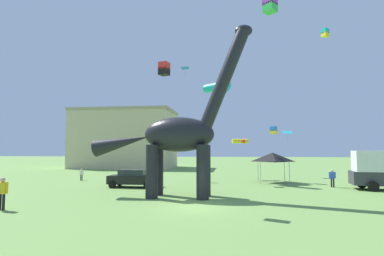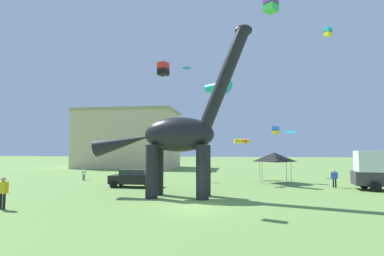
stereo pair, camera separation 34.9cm
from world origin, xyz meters
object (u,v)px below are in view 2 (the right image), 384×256
object	(u,v)px
parked_sedan_left	(134,178)
person_near_flyer	(208,173)
person_watching_child	(84,173)
dinosaur_sculpture	(178,134)
kite_apex	(163,69)
kite_trailing	(221,87)
kite_far_left	(328,32)
person_vendor_side	(3,190)
festival_canopy_tent	(274,157)
kite_mid_right	(290,132)
kite_high_right	(271,4)
person_photographer	(334,177)
kite_mid_left	(242,141)
kite_high_left	(187,68)
kite_near_low	(275,130)

from	to	relation	value
parked_sedan_left	person_near_flyer	world-z (taller)	parked_sedan_left
person_watching_child	person_near_flyer	xyz separation A→B (m)	(13.49, -0.08, 0.18)
dinosaur_sculpture	kite_apex	distance (m)	5.02
kite_trailing	kite_far_left	size ratio (longest dim) A/B	3.41
person_vendor_side	festival_canopy_tent	size ratio (longest dim) A/B	0.57
parked_sedan_left	person_watching_child	size ratio (longest dim) A/B	3.39
person_near_flyer	person_vendor_side	world-z (taller)	person_vendor_side
person_watching_child	person_near_flyer	bearing A→B (deg)	-57.13
kite_mid_right	kite_far_left	size ratio (longest dim) A/B	1.61
kite_trailing	kite_high_right	xyz separation A→B (m)	(4.63, -6.08, 5.76)
dinosaur_sculpture	person_photographer	distance (m)	14.78
festival_canopy_tent	kite_mid_left	distance (m)	4.73
dinosaur_sculpture	person_vendor_side	world-z (taller)	dinosaur_sculpture
kite_mid_right	kite_high_right	bearing A→B (deg)	-105.53
kite_trailing	kite_far_left	xyz separation A→B (m)	(12.69, 5.61, 7.51)
kite_far_left	kite_apex	world-z (taller)	kite_far_left
person_vendor_side	kite_high_left	size ratio (longest dim) A/B	1.74
kite_mid_left	kite_near_low	distance (m)	4.08
festival_canopy_tent	kite_high_left	xyz separation A→B (m)	(-9.07, 0.74, 9.68)
festival_canopy_tent	kite_trailing	bearing A→B (deg)	175.29
person_near_flyer	festival_canopy_tent	size ratio (longest dim) A/B	0.49
kite_far_left	kite_apex	xyz separation A→B (m)	(-15.51, -19.42, -9.22)
kite_trailing	person_near_flyer	bearing A→B (deg)	-137.43
kite_mid_left	kite_trailing	bearing A→B (deg)	-130.19
kite_high_left	kite_apex	bearing A→B (deg)	-86.42
festival_canopy_tent	kite_mid_right	bearing A→B (deg)	68.57
kite_high_left	kite_trailing	bearing A→B (deg)	-4.62
person_photographer	kite_far_left	distance (m)	19.09
kite_trailing	kite_apex	xyz separation A→B (m)	(-2.82, -13.82, -1.70)
parked_sedan_left	person_near_flyer	bearing A→B (deg)	38.01
person_near_flyer	kite_near_low	size ratio (longest dim) A/B	1.91
festival_canopy_tent	kite_mid_right	size ratio (longest dim) A/B	2.00
parked_sedan_left	person_vendor_side	size ratio (longest dim) A/B	2.37
person_watching_child	dinosaur_sculpture	bearing A→B (deg)	-94.89
person_vendor_side	person_photographer	distance (m)	24.82
parked_sedan_left	kite_high_left	size ratio (longest dim) A/B	4.11
festival_canopy_tent	kite_near_low	xyz separation A→B (m)	(0.30, 1.13, 2.78)
festival_canopy_tent	kite_apex	world-z (taller)	kite_apex
person_near_flyer	person_watching_child	bearing A→B (deg)	21.54
parked_sedan_left	festival_canopy_tent	size ratio (longest dim) A/B	1.34
kite_mid_left	festival_canopy_tent	bearing A→B (deg)	-45.67
dinosaur_sculpture	kite_apex	xyz separation A→B (m)	(-0.33, -3.17, 3.88)
kite_mid_right	kite_mid_left	world-z (taller)	kite_mid_right
person_vendor_side	kite_far_left	size ratio (longest dim) A/B	1.83
person_photographer	kite_mid_right	xyz separation A→B (m)	(-1.82, 10.38, 4.51)
kite_trailing	kite_near_low	xyz separation A→B (m)	(5.67, 0.69, -4.62)
kite_high_left	kite_trailing	xyz separation A→B (m)	(3.70, -0.30, -2.28)
dinosaur_sculpture	kite_far_left	bearing A→B (deg)	80.25
kite_high_left	person_vendor_side	bearing A→B (deg)	-114.56
person_watching_child	kite_far_left	xyz separation A→B (m)	(27.42, 6.66, 16.71)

